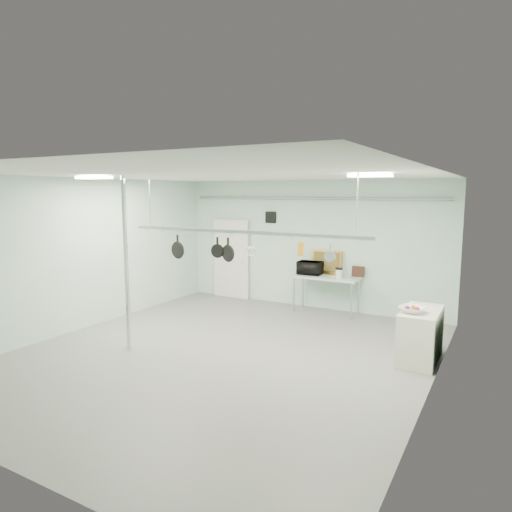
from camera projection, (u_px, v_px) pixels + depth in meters
The scene contains 25 objects.
floor at pixel (223, 354), 8.23m from camera, with size 8.00×8.00×0.00m, color gray.
ceiling at pixel (221, 175), 7.79m from camera, with size 7.00×8.00×0.02m, color silver.
back_wall at pixel (310, 244), 11.45m from camera, with size 7.00×0.02×3.20m, color silver.
right_wall at pixel (432, 287), 6.32m from camera, with size 0.02×8.00×3.20m, color silver.
door at pixel (231, 260), 12.60m from camera, with size 1.10×0.10×2.20m, color silver.
wall_vent at pixel (271, 217), 11.88m from camera, with size 0.30×0.04×0.30m, color black.
conduit_pipe at pixel (309, 198), 11.22m from camera, with size 0.07×0.07×6.60m, color gray.
chrome_pole at pixel (126, 264), 8.31m from camera, with size 0.08×0.08×3.20m, color silver.
prep_table at pixel (326, 279), 10.93m from camera, with size 1.60×0.70×0.91m.
side_cabinet at pixel (420, 335), 7.85m from camera, with size 0.60×1.20×0.90m, color beige.
pot_rack at pixel (241, 230), 8.08m from camera, with size 4.80×0.06×1.00m.
light_panel_left at pixel (94, 177), 8.16m from camera, with size 0.65×0.30×0.05m, color white.
light_panel_right at pixel (370, 175), 7.15m from camera, with size 0.65×0.30×0.05m, color white.
microwave at pixel (310, 268), 11.13m from camera, with size 0.58×0.39×0.32m, color black.
coffee_canister at pixel (339, 274), 10.62m from camera, with size 0.15×0.15×0.21m, color silver.
painting_large at pixel (326, 262), 11.20m from camera, with size 0.78×0.05×0.58m, color #BA8231.
painting_small at pixel (358, 271), 10.83m from camera, with size 0.30×0.04×0.25m, color #331B12.
fruit_bowl at pixel (412, 310), 7.62m from camera, with size 0.42×0.42×0.10m, color silver.
skillet_left at pixel (178, 247), 8.82m from camera, with size 0.34×0.06×0.46m, color black, non-canonical shape.
skillet_mid at pixel (217, 247), 8.37m from camera, with size 0.26×0.06×0.36m, color black, non-canonical shape.
skillet_right at pixel (228, 250), 8.26m from camera, with size 0.31×0.06×0.44m, color black, non-canonical shape.
whisk at pixel (251, 247), 8.02m from camera, with size 0.18×0.18×0.30m, color #BDBCC1, non-canonical shape.
grater at pixel (301, 249), 7.55m from camera, with size 0.10×0.02×0.24m, color yellow, non-canonical shape.
saucepan at pixel (330, 252), 7.31m from camera, with size 0.17×0.09×0.29m, color #B0B1B5, non-canonical shape.
fruit_cluster at pixel (412, 307), 7.61m from camera, with size 0.24×0.24×0.09m, color #B21023, non-canonical shape.
Camera 1 is at (4.38, -6.61, 2.90)m, focal length 32.00 mm.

